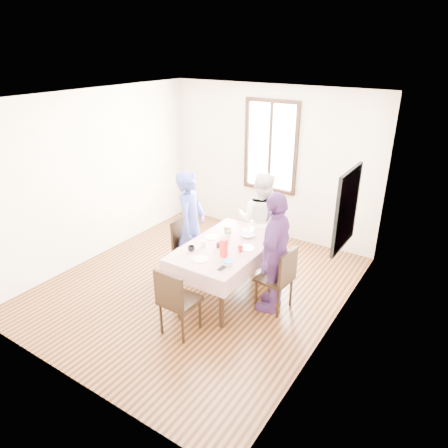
{
  "coord_description": "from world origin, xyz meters",
  "views": [
    {
      "loc": [
        3.18,
        -4.17,
        3.32
      ],
      "look_at": [
        0.46,
        0.02,
        1.1
      ],
      "focal_mm": 32.79,
      "sensor_mm": 36.0,
      "label": 1
    }
  ],
  "objects_px": {
    "chair_right": "(274,278)",
    "chair_far": "(261,238)",
    "dining_table": "(226,269)",
    "chair_near": "(180,300)",
    "chair_left": "(190,248)",
    "person_far": "(261,220)",
    "person_right": "(275,253)",
    "person_left": "(191,225)"
  },
  "relations": [
    {
      "from": "chair_right",
      "to": "chair_far",
      "type": "xyz_separation_m",
      "value": [
        -0.74,
        0.99,
        0.0
      ]
    },
    {
      "from": "chair_far",
      "to": "chair_right",
      "type": "bearing_deg",
      "value": 125.97
    },
    {
      "from": "dining_table",
      "to": "chair_far",
      "type": "height_order",
      "value": "chair_far"
    },
    {
      "from": "chair_near",
      "to": "chair_left",
      "type": "bearing_deg",
      "value": 122.73
    },
    {
      "from": "dining_table",
      "to": "chair_near",
      "type": "distance_m",
      "value": 1.04
    },
    {
      "from": "chair_right",
      "to": "person_far",
      "type": "height_order",
      "value": "person_far"
    },
    {
      "from": "chair_left",
      "to": "person_far",
      "type": "relative_size",
      "value": 0.58
    },
    {
      "from": "dining_table",
      "to": "person_right",
      "type": "relative_size",
      "value": 0.91
    },
    {
      "from": "person_left",
      "to": "person_far",
      "type": "bearing_deg",
      "value": -54.97
    },
    {
      "from": "chair_near",
      "to": "person_far",
      "type": "distance_m",
      "value": 2.08
    },
    {
      "from": "chair_left",
      "to": "chair_far",
      "type": "bearing_deg",
      "value": 131.21
    },
    {
      "from": "chair_left",
      "to": "chair_far",
      "type": "height_order",
      "value": "same"
    },
    {
      "from": "chair_left",
      "to": "chair_near",
      "type": "distance_m",
      "value": 1.39
    },
    {
      "from": "person_right",
      "to": "dining_table",
      "type": "bearing_deg",
      "value": -94.89
    },
    {
      "from": "person_left",
      "to": "person_far",
      "type": "distance_m",
      "value": 1.13
    },
    {
      "from": "chair_left",
      "to": "chair_right",
      "type": "relative_size",
      "value": 1.0
    },
    {
      "from": "chair_far",
      "to": "person_far",
      "type": "distance_m",
      "value": 0.32
    },
    {
      "from": "chair_right",
      "to": "chair_near",
      "type": "height_order",
      "value": "same"
    },
    {
      "from": "person_right",
      "to": "person_far",
      "type": "bearing_deg",
      "value": -152.1
    },
    {
      "from": "chair_right",
      "to": "person_left",
      "type": "xyz_separation_m",
      "value": [
        -1.46,
        0.09,
        0.38
      ]
    },
    {
      "from": "dining_table",
      "to": "person_far",
      "type": "bearing_deg",
      "value": 90.0
    },
    {
      "from": "chair_far",
      "to": "person_right",
      "type": "bearing_deg",
      "value": 125.23
    },
    {
      "from": "chair_near",
      "to": "person_right",
      "type": "bearing_deg",
      "value": 57.06
    },
    {
      "from": "person_left",
      "to": "person_right",
      "type": "bearing_deg",
      "value": -109.35
    },
    {
      "from": "person_right",
      "to": "chair_left",
      "type": "bearing_deg",
      "value": -102.34
    },
    {
      "from": "chair_far",
      "to": "person_far",
      "type": "relative_size",
      "value": 0.58
    },
    {
      "from": "chair_near",
      "to": "person_far",
      "type": "height_order",
      "value": "person_far"
    },
    {
      "from": "dining_table",
      "to": "chair_near",
      "type": "xyz_separation_m",
      "value": [
        0.0,
        -1.04,
        0.08
      ]
    },
    {
      "from": "chair_right",
      "to": "person_right",
      "type": "relative_size",
      "value": 0.55
    },
    {
      "from": "chair_right",
      "to": "chair_near",
      "type": "relative_size",
      "value": 1.0
    },
    {
      "from": "chair_far",
      "to": "person_right",
      "type": "relative_size",
      "value": 0.55
    },
    {
      "from": "chair_left",
      "to": "person_far",
      "type": "height_order",
      "value": "person_far"
    },
    {
      "from": "dining_table",
      "to": "chair_far",
      "type": "distance_m",
      "value": 1.04
    },
    {
      "from": "chair_right",
      "to": "chair_near",
      "type": "distance_m",
      "value": 1.31
    },
    {
      "from": "chair_left",
      "to": "person_left",
      "type": "height_order",
      "value": "person_left"
    },
    {
      "from": "chair_near",
      "to": "person_left",
      "type": "bearing_deg",
      "value": 122.04
    },
    {
      "from": "person_left",
      "to": "person_right",
      "type": "distance_m",
      "value": 1.44
    },
    {
      "from": "chair_right",
      "to": "person_right",
      "type": "height_order",
      "value": "person_right"
    },
    {
      "from": "chair_left",
      "to": "chair_far",
      "type": "distance_m",
      "value": 1.16
    },
    {
      "from": "chair_right",
      "to": "chair_near",
      "type": "bearing_deg",
      "value": 150.52
    },
    {
      "from": "chair_near",
      "to": "person_far",
      "type": "bearing_deg",
      "value": 90.63
    },
    {
      "from": "chair_left",
      "to": "person_right",
      "type": "distance_m",
      "value": 1.51
    }
  ]
}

